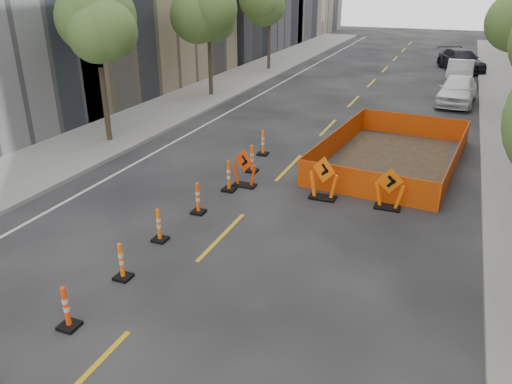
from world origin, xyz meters
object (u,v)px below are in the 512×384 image
at_px(parked_car_near, 457,90).
at_px(parked_car_mid, 460,73).
at_px(chevron_sign_right, 389,189).
at_px(channelizer_5, 198,198).
at_px(channelizer_4, 159,225).
at_px(chevron_sign_left, 244,168).
at_px(channelizer_7, 252,158).
at_px(parked_car_far, 461,60).
at_px(channelizer_2, 66,307).
at_px(channelizer_8, 263,142).
at_px(channelizer_3, 121,261).
at_px(chevron_sign_center, 324,178).
at_px(channelizer_6, 229,176).

relative_size(parked_car_near, parked_car_mid, 1.01).
bearing_deg(chevron_sign_right, parked_car_near, 68.15).
height_order(channelizer_5, chevron_sign_right, chevron_sign_right).
xyz_separation_m(channelizer_4, parked_car_near, (7.10, 20.44, 0.33)).
bearing_deg(chevron_sign_left, channelizer_4, -77.52).
bearing_deg(channelizer_4, parked_car_mid, 75.14).
distance_m(channelizer_7, parked_car_far, 27.31).
distance_m(channelizer_2, channelizer_8, 11.87).
distance_m(channelizer_5, channelizer_7, 3.96).
bearing_deg(channelizer_2, channelizer_5, 90.93).
distance_m(channelizer_3, chevron_sign_right, 8.46).
bearing_deg(parked_car_near, parked_car_mid, 94.18).
height_order(channelizer_4, parked_car_near, parked_car_near).
distance_m(chevron_sign_center, chevron_sign_right, 2.12).
xyz_separation_m(channelizer_3, chevron_sign_left, (0.44, 6.52, 0.19)).
xyz_separation_m(channelizer_7, chevron_sign_left, (0.29, -1.40, 0.16)).
xyz_separation_m(channelizer_2, channelizer_6, (0.04, 7.91, 0.04)).
height_order(channelizer_3, chevron_sign_left, chevron_sign_left).
xyz_separation_m(channelizer_3, parked_car_near, (6.91, 22.42, 0.33)).
bearing_deg(parked_car_mid, chevron_sign_left, -106.40).
height_order(channelizer_3, parked_car_near, parked_car_near).
xyz_separation_m(chevron_sign_center, parked_car_far, (3.55, 27.90, 0.06)).
bearing_deg(channelizer_3, chevron_sign_center, 63.20).
bearing_deg(chevron_sign_center, chevron_sign_left, -157.08).
relative_size(channelizer_5, chevron_sign_left, 0.75).
distance_m(parked_car_near, parked_car_far, 11.97).
distance_m(channelizer_7, chevron_sign_right, 5.43).
bearing_deg(chevron_sign_center, parked_car_far, 106.14).
height_order(channelizer_7, parked_car_far, parked_car_far).
distance_m(channelizer_4, channelizer_8, 7.91).
bearing_deg(channelizer_3, channelizer_2, -88.13).
bearing_deg(parked_car_far, parked_car_mid, -113.03).
relative_size(channelizer_5, channelizer_7, 0.98).
bearing_deg(channelizer_8, parked_car_near, 60.48).
height_order(channelizer_3, parked_car_far, parked_car_far).
distance_m(channelizer_3, chevron_sign_center, 7.28).
height_order(channelizer_7, chevron_sign_center, chevron_sign_center).
bearing_deg(channelizer_5, channelizer_3, -89.54).
height_order(channelizer_3, channelizer_8, channelizer_8).
bearing_deg(channelizer_8, parked_car_mid, 69.36).
relative_size(channelizer_3, parked_car_near, 0.21).
bearing_deg(channelizer_3, channelizer_4, 95.52).
xyz_separation_m(channelizer_7, parked_car_far, (6.68, 26.48, 0.27)).
bearing_deg(parked_car_mid, parked_car_near, -89.91).
height_order(chevron_sign_left, chevron_sign_right, chevron_sign_right).
xyz_separation_m(parked_car_near, parked_car_far, (-0.08, 11.97, -0.02)).
xyz_separation_m(channelizer_7, chevron_sign_center, (3.13, -1.42, 0.22)).
xyz_separation_m(channelizer_4, channelizer_5, (0.16, 1.98, 0.02)).
xyz_separation_m(channelizer_2, parked_car_near, (6.85, 24.40, 0.31)).
bearing_deg(parked_car_near, channelizer_2, -101.75).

